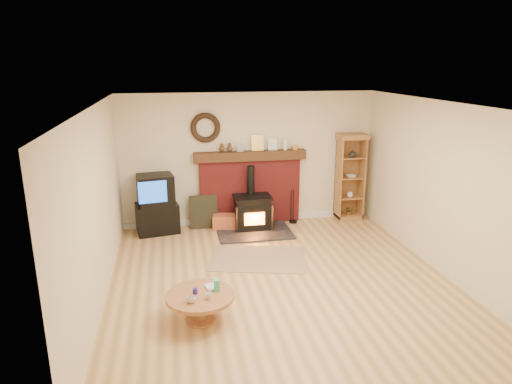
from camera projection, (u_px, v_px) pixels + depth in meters
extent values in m
plane|color=#A67D45|center=(281.00, 282.00, 6.76)|extent=(5.50, 5.50, 0.00)
cube|color=beige|center=(249.00, 159.00, 9.00)|extent=(5.00, 0.02, 2.60)
cube|color=beige|center=(362.00, 292.00, 3.81)|extent=(5.00, 0.02, 2.60)
cube|color=beige|center=(97.00, 209.00, 5.96)|extent=(0.02, 5.50, 2.60)
cube|color=beige|center=(444.00, 190.00, 6.85)|extent=(0.02, 5.50, 2.60)
cube|color=white|center=(284.00, 105.00, 6.05)|extent=(5.00, 5.50, 0.02)
cube|color=white|center=(250.00, 219.00, 9.33)|extent=(5.00, 0.04, 0.12)
torus|color=black|center=(206.00, 128.00, 8.62)|extent=(0.57, 0.11, 0.57)
cube|color=maroon|center=(250.00, 192.00, 9.11)|extent=(2.00, 0.15, 1.30)
cube|color=#321D10|center=(250.00, 156.00, 8.87)|extent=(2.20, 0.22, 0.18)
cube|color=#999999|center=(240.00, 148.00, 8.80)|extent=(0.13, 0.05, 0.14)
cube|color=gold|center=(258.00, 143.00, 8.86)|extent=(0.24, 0.06, 0.30)
cube|color=white|center=(273.00, 145.00, 8.93)|extent=(0.18, 0.05, 0.22)
cylinder|color=white|center=(285.00, 144.00, 8.95)|extent=(0.08, 0.08, 0.22)
cylinder|color=gold|center=(295.00, 148.00, 9.01)|extent=(0.14, 0.14, 0.07)
cube|color=black|center=(254.00, 232.00, 8.74)|extent=(1.40, 1.00, 0.03)
cube|color=black|center=(252.00, 213.00, 8.84)|extent=(0.65, 0.46, 0.60)
cube|color=black|center=(252.00, 197.00, 8.75)|extent=(0.71, 0.51, 0.04)
cylinder|color=black|center=(251.00, 180.00, 8.81)|extent=(0.14, 0.14, 0.56)
cube|color=orange|center=(255.00, 219.00, 8.63)|extent=(0.39, 0.02, 0.24)
cube|color=black|center=(239.00, 218.00, 8.62)|extent=(0.15, 0.21, 0.48)
cube|color=black|center=(269.00, 216.00, 8.73)|extent=(0.15, 0.21, 0.48)
cube|color=brown|center=(258.00, 258.00, 7.57)|extent=(1.77, 1.42, 0.01)
cube|color=black|center=(157.00, 218.00, 8.69)|extent=(0.85, 0.66, 0.57)
cube|color=black|center=(156.00, 189.00, 8.54)|extent=(0.72, 0.63, 0.57)
cube|color=blue|center=(153.00, 192.00, 8.26)|extent=(0.51, 0.10, 0.41)
cube|color=brown|center=(348.00, 216.00, 9.50)|extent=(0.51, 0.37, 0.10)
cube|color=brown|center=(347.00, 176.00, 9.45)|extent=(0.51, 0.02, 1.63)
cube|color=brown|center=(338.00, 179.00, 9.24)|extent=(0.02, 0.37, 1.63)
cube|color=brown|center=(361.00, 178.00, 9.32)|extent=(0.02, 0.37, 1.63)
cube|color=brown|center=(352.00, 136.00, 9.04)|extent=(0.57, 0.41, 0.10)
cube|color=brown|center=(349.00, 197.00, 9.39)|extent=(0.47, 0.33, 0.02)
cube|color=brown|center=(350.00, 177.00, 9.27)|extent=(0.47, 0.33, 0.02)
cube|color=brown|center=(351.00, 157.00, 9.16)|extent=(0.47, 0.33, 0.02)
imported|color=white|center=(352.00, 153.00, 9.09)|extent=(0.15, 0.15, 0.16)
imported|color=white|center=(351.00, 176.00, 9.22)|extent=(0.20, 0.20, 0.05)
sphere|color=white|center=(350.00, 195.00, 9.32)|extent=(0.12, 0.12, 0.12)
imported|color=#3EB788|center=(349.00, 210.00, 9.42)|extent=(0.18, 0.15, 0.20)
cube|color=gold|center=(225.00, 222.00, 8.89)|extent=(0.50, 0.37, 0.28)
cube|color=black|center=(204.00, 212.00, 8.91)|extent=(0.55, 0.15, 0.65)
cylinder|color=black|center=(293.00, 222.00, 9.27)|extent=(0.16, 0.16, 0.04)
cylinder|color=black|center=(291.00, 206.00, 9.17)|extent=(0.02, 0.02, 0.70)
cylinder|color=black|center=(293.00, 206.00, 9.18)|extent=(0.02, 0.02, 0.70)
cylinder|color=brown|center=(201.00, 319.00, 5.77)|extent=(0.38, 0.38, 0.03)
cylinder|color=brown|center=(200.00, 308.00, 5.72)|extent=(0.14, 0.14, 0.30)
cylinder|color=brown|center=(200.00, 296.00, 5.68)|extent=(0.86, 0.86, 0.05)
imported|color=white|center=(191.00, 299.00, 5.46)|extent=(0.11, 0.11, 0.08)
imported|color=white|center=(209.00, 296.00, 5.54)|extent=(0.09, 0.09, 0.08)
imported|color=#4C331E|center=(206.00, 288.00, 5.80)|extent=(0.14, 0.19, 0.02)
cylinder|color=navy|center=(195.00, 291.00, 5.67)|extent=(0.06, 0.06, 0.07)
cube|color=#3EB788|center=(217.00, 285.00, 5.72)|extent=(0.07, 0.07, 0.16)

